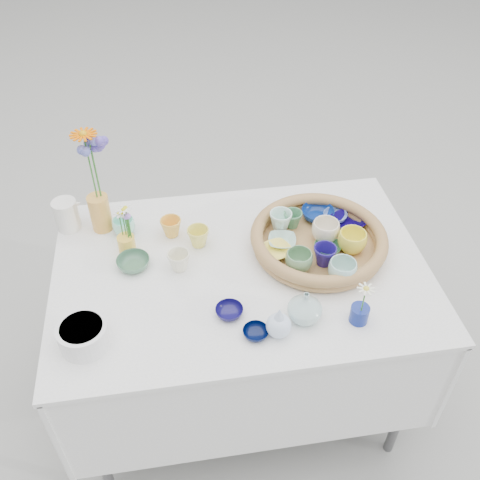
{
  "coord_description": "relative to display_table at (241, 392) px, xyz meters",
  "views": [
    {
      "loc": [
        -0.2,
        -1.27,
        2.04
      ],
      "look_at": [
        0.0,
        0.02,
        0.87
      ],
      "focal_mm": 40.0,
      "sensor_mm": 36.0,
      "label": 1
    }
  ],
  "objects": [
    {
      "name": "ground",
      "position": [
        0.0,
        0.0,
        0.0
      ],
      "size": [
        80.0,
        80.0,
        0.0
      ],
      "primitive_type": "plane",
      "color": "#A5A69B"
    },
    {
      "name": "display_table",
      "position": [
        0.0,
        0.0,
        0.0
      ],
      "size": [
        1.26,
        0.86,
        0.77
      ],
      "primitive_type": null,
      "color": "white",
      "rests_on": "ground"
    },
    {
      "name": "wicker_tray",
      "position": [
        0.28,
        0.05,
        0.8
      ],
      "size": [
        0.47,
        0.47,
        0.08
      ],
      "primitive_type": null,
      "color": "#946746",
      "rests_on": "display_table"
    },
    {
      "name": "tray_ceramic_0",
      "position": [
        0.32,
        0.19,
        0.8
      ],
      "size": [
        0.14,
        0.14,
        0.04
      ],
      "primitive_type": "imported",
      "rotation": [
        0.0,
        0.0,
        0.14
      ],
      "color": "navy",
      "rests_on": "wicker_tray"
    },
    {
      "name": "tray_ceramic_1",
      "position": [
        0.42,
        0.14,
        0.8
      ],
      "size": [
        0.16,
        0.16,
        0.03
      ],
      "primitive_type": "imported",
      "rotation": [
        0.0,
        0.0,
        0.38
      ],
      "color": "#0C0344",
      "rests_on": "wicker_tray"
    },
    {
      "name": "tray_ceramic_2",
      "position": [
        0.38,
        0.01,
        0.82
      ],
      "size": [
        0.12,
        0.12,
        0.08
      ],
      "primitive_type": "imported",
      "rotation": [
        0.0,
        0.0,
        0.29
      ],
      "color": "yellow",
      "rests_on": "wicker_tray"
    },
    {
      "name": "tray_ceramic_3",
      "position": [
        0.3,
        0.01,
        0.8
      ],
      "size": [
        0.11,
        0.11,
        0.03
      ],
      "primitive_type": "imported",
      "rotation": [
        0.0,
        0.0,
        -0.22
      ],
      "color": "#376F45",
      "rests_on": "wicker_tray"
    },
    {
      "name": "tray_ceramic_4",
      "position": [
        0.18,
        -0.06,
        0.82
      ],
      "size": [
        0.11,
        0.11,
        0.07
      ],
      "primitive_type": "imported",
      "rotation": [
        0.0,
        0.0,
        0.22
      ],
      "color": "#68976A",
      "rests_on": "wicker_tray"
    },
    {
      "name": "tray_ceramic_5",
      "position": [
        0.16,
        0.07,
        0.79
      ],
      "size": [
        0.11,
        0.11,
        0.02
      ],
      "primitive_type": "imported",
      "rotation": [
        0.0,
        0.0,
        -0.2
      ],
      "color": "#A8D6C8",
      "rests_on": "wicker_tray"
    },
    {
      "name": "tray_ceramic_6",
      "position": [
        0.17,
        0.15,
        0.82
      ],
      "size": [
        0.08,
        0.08,
        0.07
      ],
      "primitive_type": "imported",
      "rotation": [
        0.0,
        0.0,
        0.03
      ],
      "color": "white",
      "rests_on": "wicker_tray"
    },
    {
      "name": "tray_ceramic_7",
      "position": [
        0.31,
        0.07,
        0.82
      ],
      "size": [
        0.1,
        0.1,
        0.08
      ],
      "primitive_type": "imported",
      "rotation": [
        0.0,
        0.0,
        -0.08
      ],
      "color": "white",
      "rests_on": "wicker_tray"
    },
    {
      "name": "tray_ceramic_8",
      "position": [
        0.38,
        0.18,
        0.8
      ],
      "size": [
        0.11,
        0.11,
        0.03
      ],
      "primitive_type": "imported",
      "rotation": [
        0.0,
        0.0,
        -0.42
      ],
      "color": "#7796D3",
      "rests_on": "wicker_tray"
    },
    {
      "name": "tray_ceramic_9",
      "position": [
        0.27,
        -0.04,
        0.82
      ],
      "size": [
        0.1,
        0.1,
        0.07
      ],
      "primitive_type": "imported",
      "rotation": [
        0.0,
        0.0,
        0.35
      ],
      "color": "navy",
      "rests_on": "wicker_tray"
    },
    {
      "name": "tray_ceramic_10",
      "position": [
        0.13,
        0.03,
        0.8
      ],
      "size": [
        0.13,
        0.13,
        0.03
      ],
      "primitive_type": "imported",
      "rotation": [
        0.0,
        0.0,
        0.35
      ],
      "color": "#FFE55A",
      "rests_on": "wicker_tray"
    },
    {
      "name": "tray_ceramic_11",
      "position": [
        0.31,
        -0.12,
        0.82
      ],
      "size": [
        0.11,
        0.11,
        0.07
      ],
      "primitive_type": "imported",
      "rotation": [
        0.0,
        0.0,
        -0.17
      ],
      "color": "#ADE0D9",
      "rests_on": "wicker_tray"
    },
    {
      "name": "tray_ceramic_12",
      "position": [
        0.21,
        0.16,
        0.81
      ],
      "size": [
        0.07,
        0.07,
        0.06
      ],
      "primitive_type": "imported",
      "rotation": [
        0.0,
        0.0,
        -0.01
      ],
      "color": "#4B895E",
      "rests_on": "wicker_tray"
    },
    {
      "name": "loose_ceramic_0",
      "position": [
        -0.22,
        0.2,
        0.8
      ],
      "size": [
        0.1,
        0.1,
        0.07
      ],
      "primitive_type": "imported",
      "rotation": [
        0.0,
        0.0,
        -0.38
      ],
      "color": "#F7B740",
      "rests_on": "display_table"
    },
    {
      "name": "loose_ceramic_1",
      "position": [
        -0.13,
        0.13,
        0.8
      ],
      "size": [
        0.1,
        0.1,
        0.07
      ],
      "primitive_type": "imported",
      "rotation": [
        0.0,
        0.0,
        -0.31
      ],
      "color": "#EBDF59",
      "rests_on": "display_table"
    },
    {
      "name": "loose_ceramic_2",
      "position": [
        -0.36,
        0.06,
        0.78
      ],
      "size": [
        0.12,
        0.12,
        0.03
      ],
      "primitive_type": "imported",
      "rotation": [
        0.0,
        0.0,
        0.09
      ],
      "color": "#436E52",
      "rests_on": "display_table"
    },
    {
      "name": "loose_ceramic_3",
      "position": [
        -0.21,
        0.02,
        0.8
      ],
      "size": [
        0.09,
        0.09,
        0.07
      ],
      "primitive_type": "imported",
      "rotation": [
        0.0,
        0.0,
        -0.27
      ],
      "color": "#EBE6C4",
      "rests_on": "display_table"
    },
    {
      "name": "loose_ceramic_4",
      "position": [
        -0.07,
        -0.2,
        0.78
      ],
      "size": [
        0.09,
        0.09,
        0.03
      ],
      "primitive_type": "imported",
      "rotation": [
        0.0,
        0.0,
        0.1
      ],
      "color": "#0F0B44",
      "rests_on": "display_table"
    },
    {
      "name": "loose_ceramic_5",
      "position": [
        -0.39,
        0.24,
        0.8
      ],
      "size": [
        0.09,
        0.09,
        0.06
      ],
      "primitive_type": "imported",
      "rotation": [
        0.0,
        0.0,
        -0.1
      ],
      "color": "#94EDD3",
      "rests_on": "display_table"
    },
    {
      "name": "loose_ceramic_6",
      "position": [
        -0.0,
        -0.29,
        0.78
      ],
      "size": [
        0.09,
        0.09,
        0.02
      ],
      "primitive_type": "imported",
      "rotation": [
        0.0,
        0.0,
        -0.2
      ],
      "color": "black",
      "rests_on": "display_table"
    },
    {
      "name": "fluted_bowl",
      "position": [
        -0.5,
        -0.25,
        0.8
      ],
      "size": [
        0.15,
        0.15,
        0.08
      ],
      "primitive_type": null,
      "rotation": [
        0.0,
        0.0,
        0.04
      ],
      "color": "white",
      "rests_on": "display_table"
    },
    {
      "name": "bud_vase_paleblue",
      "position": [
        0.07,
        -0.3,
        0.82
      ],
      "size": [
        0.09,
        0.09,
        0.12
      ],
      "primitive_type": null,
      "rotation": [
        0.0,
        0.0,
        -0.27
      ],
      "color": "silver",
      "rests_on": "display_table"
    },
    {
      "name": "bud_vase_seafoam",
      "position": [
        0.16,
        -0.25,
        0.82
      ],
      "size": [
        0.13,
        0.13,
        0.11
      ],
      "primitive_type": "imported",
      "rotation": [
        0.0,
        0.0,
        -0.32
      ],
      "color": "#A9C9C5",
      "rests_on": "display_table"
    },
    {
      "name": "bud_vase_cobalt",
      "position": [
        0.32,
        -0.28,
        0.79
      ],
      "size": [
        0.08,
        0.08,
        0.06
      ],
      "primitive_type": "cylinder",
      "rotation": [
        0.0,
        0.0,
        0.41
      ],
      "color": "navy",
      "rests_on": "display_table"
    },
    {
      "name": "single_daisy",
      "position": [
        0.32,
        -0.29,
        0.87
      ],
      "size": [
        0.07,
        0.07,
        0.11
      ],
      "primitive_type": null,
      "rotation": [
        0.0,
        0.0,
        -0.18
      ],
      "color": "white",
      "rests_on": "bud_vase_cobalt"
    },
    {
      "name": "tall_vase_yellow",
      "position": [
        -0.47,
        0.28,
        0.84
      ],
      "size": [
        0.08,
        0.08,
        0.14
      ],
      "primitive_type": "cylinder",
      "rotation": [
        0.0,
        0.0,
        -0.02
      ],
      "color": "gold",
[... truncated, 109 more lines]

